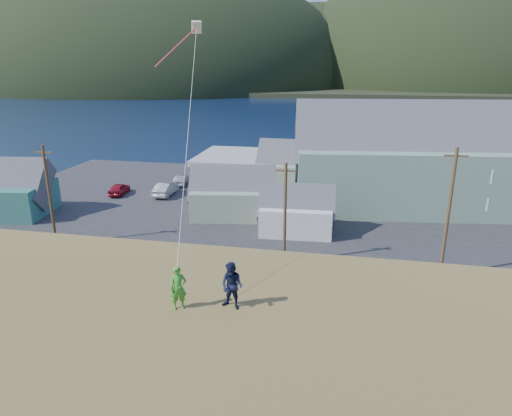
{
  "coord_description": "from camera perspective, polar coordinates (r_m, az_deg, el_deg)",
  "views": [
    {
      "loc": [
        4.51,
        -31.49,
        15.42
      ],
      "look_at": [
        0.53,
        -11.37,
        8.8
      ],
      "focal_mm": 32.0,
      "sensor_mm": 36.0,
      "label": 1
    }
  ],
  "objects": [
    {
      "name": "kite_flyer_navy",
      "position": [
        15.93,
        -3.03,
        -9.69
      ],
      "size": [
        0.96,
        0.82,
        1.7
      ],
      "primitive_type": "imported",
      "rotation": [
        0.0,
        0.0,
        -0.25
      ],
      "color": "#131834",
      "rests_on": "hillside"
    },
    {
      "name": "lodge",
      "position": [
        54.44,
        26.41,
        5.36
      ],
      "size": [
        40.74,
        15.98,
        13.95
      ],
      "rotation": [
        0.0,
        0.0,
        0.12
      ],
      "color": "gray",
      "rests_on": "waterfront_lot"
    },
    {
      "name": "shed_palegreen_far",
      "position": [
        56.54,
        5.9,
        4.99
      ],
      "size": [
        11.44,
        6.78,
        7.58
      ],
      "rotation": [
        0.0,
        0.0,
        -0.03
      ],
      "color": "slate",
      "rests_on": "waterfront_lot"
    },
    {
      "name": "kite_flyer_green",
      "position": [
        16.12,
        -9.69,
        -9.83
      ],
      "size": [
        0.69,
        0.61,
        1.58
      ],
      "primitive_type": "imported",
      "rotation": [
        0.0,
        0.0,
        0.5
      ],
      "color": "#358E26",
      "rests_on": "hillside"
    },
    {
      "name": "grass_strip",
      "position": [
        33.56,
        2.26,
        -9.39
      ],
      "size": [
        110.0,
        8.0,
        0.1
      ],
      "primitive_type": "cube",
      "color": "#4C3D19",
      "rests_on": "ground"
    },
    {
      "name": "waterfront_lot",
      "position": [
        51.06,
        5.62,
        0.29
      ],
      "size": [
        72.0,
        36.0,
        0.12
      ],
      "primitive_type": "cube",
      "color": "#28282B",
      "rests_on": "ground"
    },
    {
      "name": "shed_teal",
      "position": [
        53.89,
        -29.03,
        1.96
      ],
      "size": [
        10.07,
        7.81,
        7.27
      ],
      "rotation": [
        0.0,
        0.0,
        0.16
      ],
      "color": "#2E6D61",
      "rests_on": "waterfront_lot"
    },
    {
      "name": "far_hills",
      "position": [
        312.71,
        17.49,
        14.64
      ],
      "size": [
        760.0,
        265.0,
        143.0
      ],
      "color": "black",
      "rests_on": "ground"
    },
    {
      "name": "parked_cars",
      "position": [
        56.63,
        -2.92,
        2.93
      ],
      "size": [
        26.65,
        12.72,
        1.56
      ],
      "color": "navy",
      "rests_on": "waterfront_lot"
    },
    {
      "name": "ground",
      "position": [
        35.35,
        2.78,
        -8.0
      ],
      "size": [
        900.0,
        900.0,
        0.0
      ],
      "primitive_type": "plane",
      "color": "#0A1638",
      "rests_on": "ground"
    },
    {
      "name": "utility_poles",
      "position": [
        35.35,
        -0.11,
        0.01
      ],
      "size": [
        32.16,
        0.24,
        9.69
      ],
      "color": "#47331E",
      "rests_on": "waterfront_lot"
    },
    {
      "name": "kite_rig",
      "position": [
        23.42,
        -7.84,
        20.79
      ],
      "size": [
        1.66,
        4.94,
        12.56
      ],
      "color": "beige",
      "rests_on": "ground"
    },
    {
      "name": "far_shore",
      "position": [
        361.8,
        10.88,
        15.29
      ],
      "size": [
        900.0,
        320.0,
        2.0
      ],
      "primitive_type": "cube",
      "color": "black",
      "rests_on": "ground"
    },
    {
      "name": "shed_palegreen_near",
      "position": [
        46.89,
        -2.88,
        1.76
      ],
      "size": [
        9.53,
        6.76,
        6.38
      ],
      "rotation": [
        0.0,
        0.0,
        0.16
      ],
      "color": "slate",
      "rests_on": "waterfront_lot"
    },
    {
      "name": "shed_white",
      "position": [
        42.5,
        5.08,
        -0.36
      ],
      "size": [
        7.27,
        5.03,
        5.58
      ],
      "rotation": [
        0.0,
        0.0,
        0.06
      ],
      "color": "silver",
      "rests_on": "waterfront_lot"
    },
    {
      "name": "wharf",
      "position": [
        73.79,
        2.8,
        6.16
      ],
      "size": [
        26.0,
        14.0,
        0.9
      ],
      "primitive_type": "cube",
      "color": "gray",
      "rests_on": "ground"
    }
  ]
}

